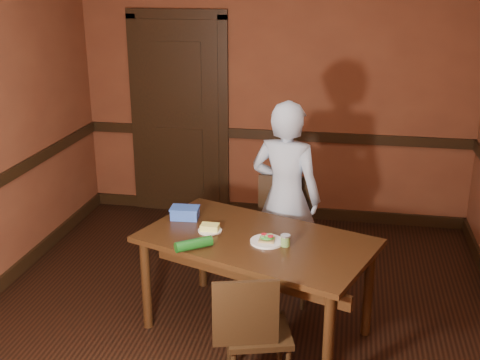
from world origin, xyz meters
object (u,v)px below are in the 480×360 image
(chair_near, at_px, (258,329))
(sandwich_plate, at_px, (267,240))
(dining_table, at_px, (256,285))
(food_tub, at_px, (185,213))
(person, at_px, (286,198))
(sauce_jar, at_px, (285,240))
(cheese_saucer, at_px, (210,228))
(chair_far, at_px, (282,241))

(chair_near, relative_size, sandwich_plate, 3.64)
(dining_table, height_order, food_tub, food_tub)
(person, xyz_separation_m, sandwich_plate, (-0.04, -0.76, -0.03))
(person, distance_m, sauce_jar, 0.79)
(dining_table, bearing_deg, cheese_saucer, -168.90)
(cheese_saucer, bearing_deg, food_tub, 140.48)
(sandwich_plate, bearing_deg, sauce_jar, -12.11)
(person, bearing_deg, food_tub, 46.08)
(cheese_saucer, xyz_separation_m, food_tub, (-0.24, 0.20, 0.02))
(chair_near, height_order, sandwich_plate, chair_near)
(dining_table, relative_size, food_tub, 7.12)
(chair_near, bearing_deg, chair_far, -106.35)
(sauce_jar, relative_size, cheese_saucer, 0.46)
(cheese_saucer, bearing_deg, chair_near, -55.89)
(food_tub, bearing_deg, chair_far, 18.42)
(chair_near, height_order, food_tub, chair_near)
(person, height_order, sauce_jar, person)
(sauce_jar, bearing_deg, cheese_saucer, 165.83)
(cheese_saucer, bearing_deg, sauce_jar, -14.17)
(sauce_jar, height_order, food_tub, food_tub)
(person, bearing_deg, chair_far, 101.24)
(food_tub, bearing_deg, chair_near, -55.71)
(sauce_jar, bearing_deg, dining_table, 157.71)
(chair_far, distance_m, sauce_jar, 0.71)
(sandwich_plate, bearing_deg, chair_near, -86.75)
(dining_table, relative_size, cheese_saucer, 9.24)
(chair_far, bearing_deg, sauce_jar, -82.08)
(person, distance_m, food_tub, 0.84)
(person, xyz_separation_m, sauce_jar, (0.09, -0.79, -0.01))
(cheese_saucer, bearing_deg, chair_far, 46.59)
(sandwich_plate, relative_size, cheese_saucer, 1.34)
(chair_near, relative_size, cheese_saucer, 4.88)
(dining_table, distance_m, sandwich_plate, 0.40)
(chair_far, bearing_deg, chair_near, -90.75)
(sauce_jar, xyz_separation_m, food_tub, (-0.80, 0.34, 0.01))
(dining_table, height_order, sauce_jar, sauce_jar)
(dining_table, bearing_deg, person, 100.06)
(dining_table, xyz_separation_m, cheese_saucer, (-0.35, 0.05, 0.39))
(chair_near, bearing_deg, food_tub, -67.58)
(dining_table, bearing_deg, chair_far, 97.95)
(dining_table, xyz_separation_m, sandwich_plate, (0.08, -0.06, 0.39))
(dining_table, bearing_deg, sauce_jar, -2.27)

